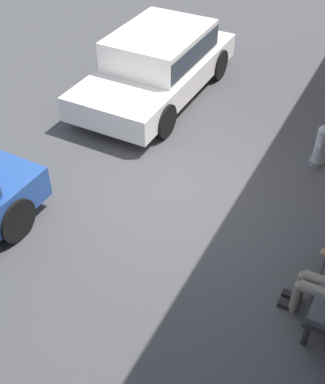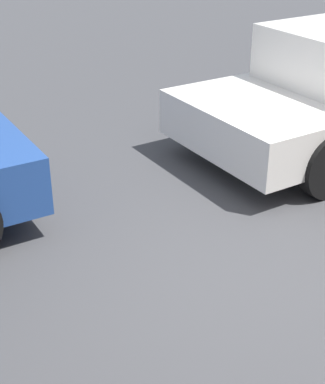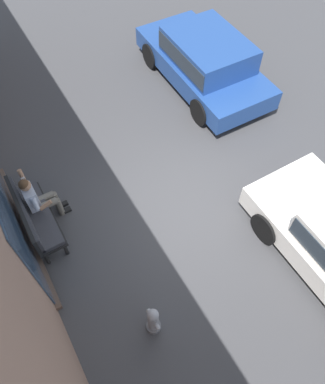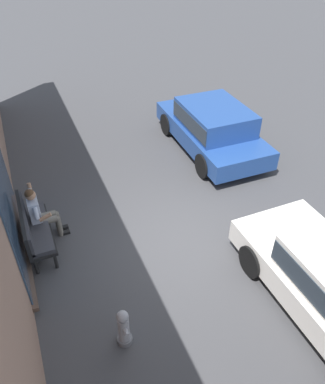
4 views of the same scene
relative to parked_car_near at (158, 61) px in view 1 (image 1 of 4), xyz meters
name	(u,v)px [view 1 (image 1 of 4)]	position (x,y,z in m)	size (l,w,h in m)	color
ground_plane	(179,192)	(2.76, 1.87, -0.76)	(60.00, 60.00, 0.00)	#424244
parked_car_near	(158,61)	(0.00, 0.00, 0.00)	(4.28, 1.96, 1.37)	white
fire_hydrant	(320,147)	(0.94, 3.70, -0.36)	(0.38, 0.26, 0.81)	slate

